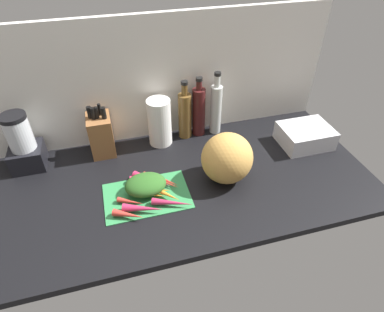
{
  "coord_description": "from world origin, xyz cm",
  "views": [
    {
      "loc": [
        -22.81,
        -103.64,
        98.14
      ],
      "look_at": [
        5.72,
        -1.71,
        13.27
      ],
      "focal_mm": 30.59,
      "sensor_mm": 36.0,
      "label": 1
    }
  ],
  "objects_px": {
    "carrot_1": "(142,179)",
    "carrot_0": "(150,194)",
    "carrot_9": "(161,181)",
    "carrot_4": "(152,181)",
    "cutting_board": "(147,196)",
    "blender_appliance": "(23,145)",
    "carrot_2": "(172,203)",
    "bottle_2": "(216,108)",
    "carrot_7": "(163,193)",
    "carrot_6": "(130,202)",
    "carrot_3": "(128,215)",
    "dish_rack": "(305,136)",
    "bottle_0": "(185,114)",
    "winter_squash": "(227,158)",
    "knife_block": "(101,134)",
    "bottle_1": "(199,111)",
    "carrot_8": "(143,208)",
    "carrot_5": "(164,180)",
    "paper_towel_roll": "(160,122)",
    "carrot_10": "(150,190)"
  },
  "relations": [
    {
      "from": "carrot_7",
      "to": "dish_rack",
      "type": "distance_m",
      "value": 0.78
    },
    {
      "from": "carrot_0",
      "to": "carrot_6",
      "type": "relative_size",
      "value": 1.16
    },
    {
      "from": "carrot_2",
      "to": "carrot_6",
      "type": "height_order",
      "value": "carrot_2"
    },
    {
      "from": "carrot_0",
      "to": "cutting_board",
      "type": "bearing_deg",
      "value": 132.41
    },
    {
      "from": "carrot_1",
      "to": "blender_appliance",
      "type": "xyz_separation_m",
      "value": [
        -0.48,
        0.25,
        0.09
      ]
    },
    {
      "from": "carrot_10",
      "to": "carrot_7",
      "type": "bearing_deg",
      "value": -29.9
    },
    {
      "from": "paper_towel_roll",
      "to": "bottle_2",
      "type": "distance_m",
      "value": 0.3
    },
    {
      "from": "carrot_2",
      "to": "carrot_3",
      "type": "bearing_deg",
      "value": -174.89
    },
    {
      "from": "bottle_0",
      "to": "carrot_4",
      "type": "bearing_deg",
      "value": -125.7
    },
    {
      "from": "carrot_2",
      "to": "carrot_6",
      "type": "relative_size",
      "value": 1.54
    },
    {
      "from": "carrot_4",
      "to": "carrot_9",
      "type": "bearing_deg",
      "value": -9.44
    },
    {
      "from": "bottle_2",
      "to": "carrot_5",
      "type": "bearing_deg",
      "value": -136.44
    },
    {
      "from": "carrot_8",
      "to": "bottle_2",
      "type": "bearing_deg",
      "value": 45.79
    },
    {
      "from": "carrot_6",
      "to": "carrot_4",
      "type": "bearing_deg",
      "value": 41.12
    },
    {
      "from": "carrot_1",
      "to": "dish_rack",
      "type": "xyz_separation_m",
      "value": [
        0.83,
        0.07,
        0.02
      ]
    },
    {
      "from": "cutting_board",
      "to": "bottle_0",
      "type": "height_order",
      "value": "bottle_0"
    },
    {
      "from": "carrot_8",
      "to": "carrot_9",
      "type": "height_order",
      "value": "carrot_8"
    },
    {
      "from": "carrot_2",
      "to": "carrot_7",
      "type": "height_order",
      "value": "carrot_7"
    },
    {
      "from": "cutting_board",
      "to": "carrot_8",
      "type": "distance_m",
      "value": 0.09
    },
    {
      "from": "carrot_7",
      "to": "carrot_6",
      "type": "bearing_deg",
      "value": -175.92
    },
    {
      "from": "carrot_6",
      "to": "carrot_7",
      "type": "height_order",
      "value": "carrot_7"
    },
    {
      "from": "bottle_2",
      "to": "dish_rack",
      "type": "relative_size",
      "value": 1.36
    },
    {
      "from": "cutting_board",
      "to": "carrot_3",
      "type": "distance_m",
      "value": 0.13
    },
    {
      "from": "carrot_2",
      "to": "bottle_0",
      "type": "bearing_deg",
      "value": 69.46
    },
    {
      "from": "carrot_2",
      "to": "bottle_2",
      "type": "relative_size",
      "value": 0.5
    },
    {
      "from": "bottle_2",
      "to": "dish_rack",
      "type": "distance_m",
      "value": 0.46
    },
    {
      "from": "carrot_0",
      "to": "carrot_8",
      "type": "height_order",
      "value": "carrot_8"
    },
    {
      "from": "carrot_2",
      "to": "bottle_2",
      "type": "xyz_separation_m",
      "value": [
        0.34,
        0.47,
        0.12
      ]
    },
    {
      "from": "carrot_2",
      "to": "paper_towel_roll",
      "type": "bearing_deg",
      "value": 84.54
    },
    {
      "from": "cutting_board",
      "to": "blender_appliance",
      "type": "bearing_deg",
      "value": 144.75
    },
    {
      "from": "carrot_8",
      "to": "knife_block",
      "type": "height_order",
      "value": "knife_block"
    },
    {
      "from": "carrot_3",
      "to": "carrot_7",
      "type": "height_order",
      "value": "carrot_7"
    },
    {
      "from": "carrot_5",
      "to": "bottle_1",
      "type": "relative_size",
      "value": 0.44
    },
    {
      "from": "carrot_7",
      "to": "bottle_1",
      "type": "relative_size",
      "value": 0.52
    },
    {
      "from": "winter_squash",
      "to": "blender_appliance",
      "type": "distance_m",
      "value": 0.9
    },
    {
      "from": "carrot_3",
      "to": "knife_block",
      "type": "relative_size",
      "value": 0.49
    },
    {
      "from": "cutting_board",
      "to": "knife_block",
      "type": "distance_m",
      "value": 0.4
    },
    {
      "from": "carrot_0",
      "to": "carrot_9",
      "type": "relative_size",
      "value": 0.7
    },
    {
      "from": "carrot_4",
      "to": "carrot_0",
      "type": "bearing_deg",
      "value": -105.75
    },
    {
      "from": "knife_block",
      "to": "bottle_1",
      "type": "height_order",
      "value": "bottle_1"
    },
    {
      "from": "carrot_1",
      "to": "carrot_0",
      "type": "bearing_deg",
      "value": -79.33
    },
    {
      "from": "carrot_8",
      "to": "carrot_5",
      "type": "bearing_deg",
      "value": 51.52
    },
    {
      "from": "carrot_7",
      "to": "carrot_9",
      "type": "relative_size",
      "value": 0.93
    },
    {
      "from": "winter_squash",
      "to": "carrot_7",
      "type": "bearing_deg",
      "value": -172.47
    },
    {
      "from": "carrot_0",
      "to": "blender_appliance",
      "type": "distance_m",
      "value": 0.62
    },
    {
      "from": "dish_rack",
      "to": "carrot_5",
      "type": "bearing_deg",
      "value": -172.33
    },
    {
      "from": "carrot_6",
      "to": "dish_rack",
      "type": "xyz_separation_m",
      "value": [
        0.89,
        0.19,
        0.03
      ]
    },
    {
      "from": "cutting_board",
      "to": "blender_appliance",
      "type": "relative_size",
      "value": 1.29
    },
    {
      "from": "carrot_6",
      "to": "carrot_9",
      "type": "bearing_deg",
      "value": 31.04
    },
    {
      "from": "carrot_1",
      "to": "knife_block",
      "type": "relative_size",
      "value": 0.4
    }
  ]
}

